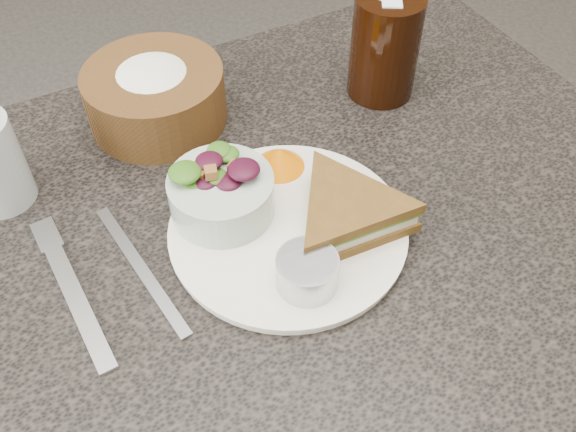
{
  "coord_description": "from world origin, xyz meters",
  "views": [
    {
      "loc": [
        -0.2,
        -0.44,
        1.31
      ],
      "look_at": [
        0.02,
        -0.03,
        0.78
      ],
      "focal_mm": 40.0,
      "sensor_mm": 36.0,
      "label": 1
    }
  ],
  "objects_px": {
    "sandwich": "(347,213)",
    "salad_bowl": "(221,189)",
    "dressing_ramekin": "(307,272)",
    "dinner_plate": "(288,230)",
    "bread_basket": "(154,88)",
    "cola_glass": "(385,43)",
    "dining_table": "(270,377)"
  },
  "relations": [
    {
      "from": "dinner_plate",
      "to": "dressing_ramekin",
      "type": "bearing_deg",
      "value": -103.44
    },
    {
      "from": "dinner_plate",
      "to": "cola_glass",
      "type": "bearing_deg",
      "value": 36.29
    },
    {
      "from": "salad_bowl",
      "to": "bread_basket",
      "type": "bearing_deg",
      "value": 91.44
    },
    {
      "from": "dining_table",
      "to": "dressing_ramekin",
      "type": "xyz_separation_m",
      "value": [
        -0.0,
        -0.1,
        0.41
      ]
    },
    {
      "from": "dining_table",
      "to": "sandwich",
      "type": "relative_size",
      "value": 6.01
    },
    {
      "from": "dressing_ramekin",
      "to": "bread_basket",
      "type": "height_order",
      "value": "bread_basket"
    },
    {
      "from": "sandwich",
      "to": "salad_bowl",
      "type": "distance_m",
      "value": 0.14
    },
    {
      "from": "salad_bowl",
      "to": "dining_table",
      "type": "bearing_deg",
      "value": -38.28
    },
    {
      "from": "dinner_plate",
      "to": "dressing_ramekin",
      "type": "distance_m",
      "value": 0.08
    },
    {
      "from": "dining_table",
      "to": "cola_glass",
      "type": "relative_size",
      "value": 6.52
    },
    {
      "from": "dinner_plate",
      "to": "salad_bowl",
      "type": "relative_size",
      "value": 2.24
    },
    {
      "from": "dressing_ramekin",
      "to": "bread_basket",
      "type": "relative_size",
      "value": 0.36
    },
    {
      "from": "dining_table",
      "to": "dinner_plate",
      "type": "xyz_separation_m",
      "value": [
        0.02,
        -0.03,
        0.38
      ]
    },
    {
      "from": "dining_table",
      "to": "cola_glass",
      "type": "bearing_deg",
      "value": 29.79
    },
    {
      "from": "sandwich",
      "to": "salad_bowl",
      "type": "height_order",
      "value": "salad_bowl"
    },
    {
      "from": "bread_basket",
      "to": "dressing_ramekin",
      "type": "bearing_deg",
      "value": -83.11
    },
    {
      "from": "dining_table",
      "to": "sandwich",
      "type": "xyz_separation_m",
      "value": [
        0.07,
        -0.06,
        0.41
      ]
    },
    {
      "from": "dressing_ramekin",
      "to": "bread_basket",
      "type": "xyz_separation_m",
      "value": [
        -0.04,
        0.33,
        0.02
      ]
    },
    {
      "from": "dinner_plate",
      "to": "dressing_ramekin",
      "type": "xyz_separation_m",
      "value": [
        -0.02,
        -0.08,
        0.02
      ]
    },
    {
      "from": "salad_bowl",
      "to": "cola_glass",
      "type": "relative_size",
      "value": 0.77
    },
    {
      "from": "dining_table",
      "to": "dressing_ramekin",
      "type": "relative_size",
      "value": 15.53
    },
    {
      "from": "dining_table",
      "to": "dressing_ramekin",
      "type": "bearing_deg",
      "value": -90.65
    },
    {
      "from": "cola_glass",
      "to": "salad_bowl",
      "type": "bearing_deg",
      "value": -158.19
    },
    {
      "from": "dinner_plate",
      "to": "bread_basket",
      "type": "bearing_deg",
      "value": 102.86
    },
    {
      "from": "cola_glass",
      "to": "dressing_ramekin",
      "type": "bearing_deg",
      "value": -135.45
    },
    {
      "from": "dining_table",
      "to": "salad_bowl",
      "type": "xyz_separation_m",
      "value": [
        -0.04,
        0.03,
        0.42
      ]
    },
    {
      "from": "dressing_ramekin",
      "to": "bread_basket",
      "type": "bearing_deg",
      "value": 96.89
    },
    {
      "from": "dressing_ramekin",
      "to": "dinner_plate",
      "type": "bearing_deg",
      "value": 76.56
    },
    {
      "from": "dining_table",
      "to": "dinner_plate",
      "type": "height_order",
      "value": "dinner_plate"
    },
    {
      "from": "dinner_plate",
      "to": "cola_glass",
      "type": "distance_m",
      "value": 0.3
    },
    {
      "from": "salad_bowl",
      "to": "dressing_ramekin",
      "type": "height_order",
      "value": "salad_bowl"
    },
    {
      "from": "bread_basket",
      "to": "dinner_plate",
      "type": "bearing_deg",
      "value": -77.14
    }
  ]
}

